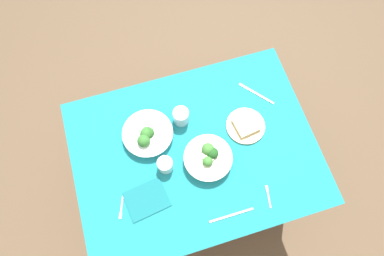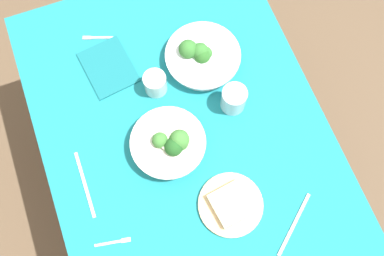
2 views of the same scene
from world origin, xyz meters
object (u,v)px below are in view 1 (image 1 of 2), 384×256
Objects in this scene: bread_side_plate at (246,125)px; water_glass_side at (181,116)px; table_knife_left at (256,94)px; table_knife_right at (231,215)px; fork_by_near_bowl at (121,208)px; napkin_folded_upper at (147,199)px; broccoli_bowl_far at (148,134)px; broccoli_bowl_near at (208,157)px; water_glass_center at (165,165)px; fork_by_far_bowl at (268,196)px.

water_glass_side is (-0.30, 0.13, 0.03)m from bread_side_plate.
table_knife_right is at bearing -70.81° from table_knife_left.
napkin_folded_upper is at bearing 112.79° from fork_by_near_bowl.
fork_by_near_bowl is at bearing -104.93° from table_knife_left.
broccoli_bowl_near is at bearing -38.70° from broccoli_bowl_far.
bread_side_plate reaches higher than table_knife_left.
water_glass_center is at bearing 173.39° from broccoli_bowl_near.
water_glass_center reaches higher than bread_side_plate.
water_glass_side is 0.54m from table_knife_right.
napkin_folded_upper is (-0.27, -0.34, -0.04)m from water_glass_side.
fork_by_near_bowl is at bearing -166.77° from broccoli_bowl_near.
fork_by_near_bowl is 0.51m from table_knife_right.
fork_by_far_bowl is at bearing -15.15° from napkin_folded_upper.
fork_by_far_bowl is (0.22, -0.25, -0.03)m from broccoli_bowl_near.
water_glass_center is 0.40× the size of napkin_folded_upper.
water_glass_center is 0.29m from fork_by_near_bowl.
broccoli_bowl_far is at bearing 119.53° from table_knife_right.
napkin_folded_upper is (-0.36, 0.18, 0.00)m from table_knife_right.
broccoli_bowl_near reaches higher than fork_by_far_bowl.
fork_by_far_bowl and fork_by_near_bowl have the same top height.
water_glass_side is at bearing 151.41° from fork_by_near_bowl.
fork_by_far_bowl is at bearing -43.97° from broccoli_bowl_far.
fork_by_far_bowl is at bearing -54.50° from table_knife_left.
bread_side_plate is at bearing -23.21° from water_glass_side.
broccoli_bowl_far is at bearing 56.51° from fork_by_far_bowl.
broccoli_bowl_near is 1.12× the size of table_knife_left.
water_glass_center is 0.51m from fork_by_far_bowl.
fork_by_far_bowl is 0.69m from fork_by_near_bowl.
water_glass_center reaches higher than napkin_folded_upper.
bread_side_plate is 0.45m from table_knife_right.
fork_by_near_bowl is at bearing 159.95° from table_knife_right.
napkin_folded_upper is (-0.13, -0.13, -0.04)m from water_glass_center.
bread_side_plate is (0.24, 0.11, -0.02)m from broccoli_bowl_near.
broccoli_bowl_near is 0.29m from table_knife_right.
broccoli_bowl_near is at bearing 16.84° from napkin_folded_upper.
broccoli_bowl_far is 2.72× the size of water_glass_side.
bread_side_plate is at bearing 127.29° from fork_by_near_bowl.
fork_by_near_bowl is 0.90m from table_knife_left.
table_knife_left is (0.42, 0.03, -0.04)m from water_glass_side.
broccoli_bowl_near is at bearing 51.43° from fork_by_far_bowl.
napkin_folded_upper is (-0.09, -0.30, -0.03)m from broccoli_bowl_far.
fork_by_far_bowl is at bearing 10.25° from table_knife_right.
fork_by_far_bowl is (0.29, -0.49, -0.04)m from water_glass_side.
water_glass_center is at bearing -76.31° from broccoli_bowl_far.
water_glass_center is at bearing 44.48° from napkin_folded_upper.
water_glass_side is 0.57m from fork_by_far_bowl.
table_knife_left is at bearing 3.64° from water_glass_side.
bread_side_plate is 0.91× the size of table_knife_right.
table_knife_left is 0.65m from table_knife_right.
fork_by_near_bowl is (-0.39, -0.35, -0.04)m from water_glass_side.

